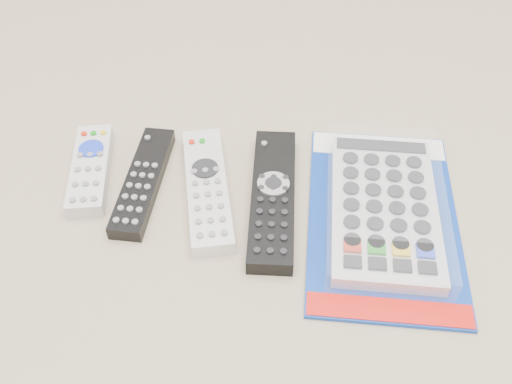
# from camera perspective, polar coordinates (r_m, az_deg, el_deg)

# --- Properties ---
(remote_small_grey) EXTENTS (0.08, 0.18, 0.03)m
(remote_small_grey) POSITION_cam_1_polar(r_m,az_deg,el_deg) (0.87, -16.22, 2.23)
(remote_small_grey) COLOR #B8B8BB
(remote_small_grey) RESTS_ON ground
(remote_slim_black) EXTENTS (0.06, 0.21, 0.02)m
(remote_slim_black) POSITION_cam_1_polar(r_m,az_deg,el_deg) (0.83, -11.21, 1.07)
(remote_slim_black) COLOR black
(remote_slim_black) RESTS_ON ground
(remote_silver_dvd) EXTENTS (0.10, 0.23, 0.03)m
(remote_silver_dvd) POSITION_cam_1_polar(r_m,az_deg,el_deg) (0.81, -4.91, 0.38)
(remote_silver_dvd) COLOR silver
(remote_silver_dvd) RESTS_ON ground
(remote_large_black) EXTENTS (0.06, 0.25, 0.03)m
(remote_large_black) POSITION_cam_1_polar(r_m,az_deg,el_deg) (0.79, 1.69, -0.52)
(remote_large_black) COLOR black
(remote_large_black) RESTS_ON ground
(jumbo_remote_packaged) EXTENTS (0.21, 0.34, 0.04)m
(jumbo_remote_packaged) POSITION_cam_1_polar(r_m,az_deg,el_deg) (0.79, 12.71, -1.47)
(jumbo_remote_packaged) COLOR #0D3496
(jumbo_remote_packaged) RESTS_ON ground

